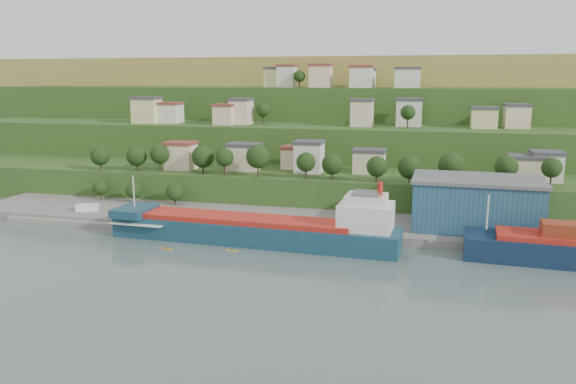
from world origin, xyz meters
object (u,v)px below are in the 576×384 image
(caravan, at_px, (87,209))
(kayak_orange, at_px, (167,248))
(cargo_ship_near, at_px, (262,231))
(warehouse, at_px, (476,203))

(caravan, distance_m, kayak_orange, 41.01)
(cargo_ship_near, distance_m, kayak_orange, 22.50)
(warehouse, xyz_separation_m, kayak_orange, (-69.77, -28.43, -8.21))
(warehouse, distance_m, kayak_orange, 75.79)
(caravan, bearing_deg, kayak_orange, -47.79)
(kayak_orange, bearing_deg, cargo_ship_near, 44.04)
(cargo_ship_near, distance_m, warehouse, 53.41)
(warehouse, height_order, kayak_orange, warehouse)
(caravan, bearing_deg, warehouse, -11.98)
(caravan, bearing_deg, cargo_ship_near, -27.62)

